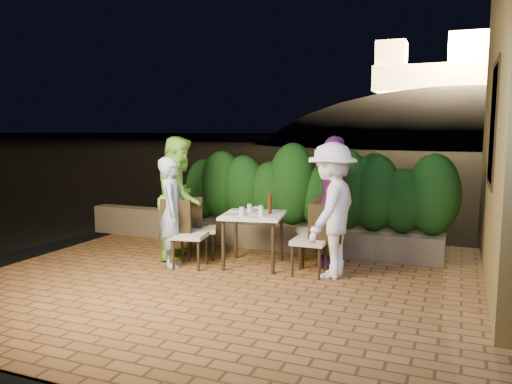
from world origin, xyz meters
The scene contains 31 objects.
ground centered at (0.00, 0.00, -0.02)m, with size 400.00×400.00×0.00m, color black.
terrace_floor centered at (0.00, 0.50, -0.07)m, with size 7.00×6.00×0.15m, color brown.
window_pane centered at (2.82, 1.50, 2.00)m, with size 0.08×1.00×1.40m, color black.
window_frame centered at (2.81, 1.50, 2.00)m, with size 0.06×1.15×1.55m, color black.
planter centered at (0.20, 2.30, 0.20)m, with size 4.20×0.55×0.40m, color brown.
hedge centered at (0.20, 2.30, 0.95)m, with size 4.00×0.70×1.10m, color #11360E, non-canonical shape.
parapet centered at (-2.80, 2.30, 0.25)m, with size 2.20×0.30×0.50m, color brown.
hill centered at (2.00, 60.00, -4.00)m, with size 52.00×40.00×22.00m, color black.
fortress centered at (2.00, 60.00, 10.50)m, with size 26.00×8.00×8.00m, color #FFCC7A, non-canonical shape.
dining_table centered at (-0.24, 1.16, 0.38)m, with size 0.84×0.84×0.75m, color white, non-canonical shape.
plate_nw centered at (-0.49, 0.88, 0.76)m, with size 0.21×0.21×0.01m, color white.
plate_sw centered at (-0.57, 1.32, 0.76)m, with size 0.23×0.23×0.01m, color white.
plate_ne centered at (0.07, 0.96, 0.76)m, with size 0.21×0.21×0.01m, color white.
plate_se centered at (-0.04, 1.45, 0.76)m, with size 0.22×0.22×0.01m, color white.
plate_centre centered at (-0.25, 1.16, 0.76)m, with size 0.22×0.22×0.01m, color white.
plate_front centered at (-0.17, 0.86, 0.76)m, with size 0.20×0.20×0.01m, color white.
glass_nw centered at (-0.33, 0.96, 0.81)m, with size 0.07×0.07×0.12m, color silver.
glass_sw centered at (-0.35, 1.28, 0.81)m, with size 0.07×0.07×0.12m, color silver.
glass_ne centered at (-0.08, 1.05, 0.81)m, with size 0.07×0.07×0.12m, color silver.
glass_se centered at (-0.18, 1.30, 0.80)m, with size 0.06×0.06×0.11m, color silver.
beer_bottle centered at (-0.03, 1.27, 0.91)m, with size 0.06×0.06×0.32m, color #47220B, non-canonical shape.
bowl centered at (-0.31, 1.48, 0.77)m, with size 0.16×0.16×0.04m, color white.
chair_left_front centered at (-1.03, 0.74, 0.48)m, with size 0.44×0.44×0.96m, color black, non-canonical shape.
chair_left_back centered at (-1.11, 1.22, 0.47)m, with size 0.43×0.43×0.94m, color black, non-canonical shape.
chair_right_front centered at (0.63, 1.03, 0.48)m, with size 0.44×0.44×0.96m, color black, non-canonical shape.
chair_right_back centered at (0.55, 1.53, 0.50)m, with size 0.46×0.46×1.00m, color black, non-canonical shape.
diner_blue centered at (-1.29, 0.70, 0.78)m, with size 0.57×0.37×1.56m, color #9EB3CB.
diner_green centered at (-1.45, 1.19, 0.92)m, with size 0.89×0.69×1.83m, color #95E447.
diner_white centered at (0.91, 1.06, 0.89)m, with size 1.15×0.66×1.78m, color white.
diner_purple centered at (0.82, 1.59, 0.93)m, with size 1.08×0.45×1.85m, color #682570.
parapet_lamp centered at (-2.24, 2.30, 0.57)m, with size 0.10×0.10×0.14m, color orange.
Camera 1 is at (2.44, -5.26, 1.95)m, focal length 35.00 mm.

